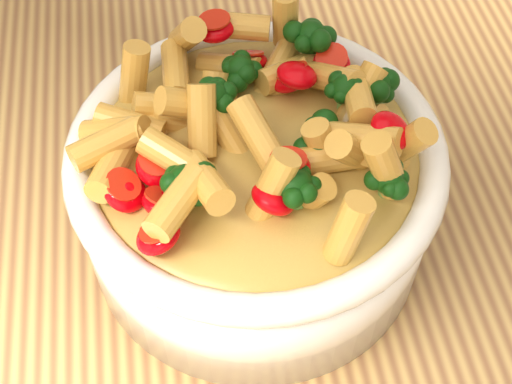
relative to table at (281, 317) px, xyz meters
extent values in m
cube|color=tan|center=(0.00, 0.00, 0.08)|extent=(1.20, 0.80, 0.04)
cylinder|color=white|center=(-0.02, 0.02, 0.15)|extent=(0.25, 0.25, 0.10)
ellipsoid|color=white|center=(-0.02, 0.02, 0.12)|extent=(0.23, 0.23, 0.04)
torus|color=white|center=(-0.02, 0.02, 0.20)|extent=(0.26, 0.26, 0.02)
ellipsoid|color=#E5B74E|center=(-0.02, 0.02, 0.20)|extent=(0.22, 0.22, 0.02)
camera|label=1|loc=(-0.07, -0.28, 0.56)|focal=50.00mm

